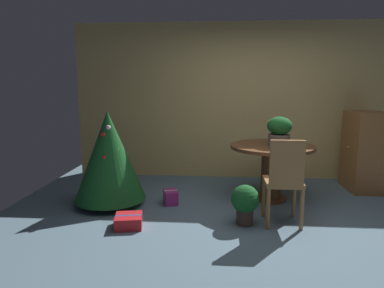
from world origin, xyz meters
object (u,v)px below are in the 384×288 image
holiday_tree (109,156)px  potted_plant (245,202)px  round_dining_table (271,162)px  gift_box_red (129,221)px  wooden_chair_near (284,178)px  wooden_cabinet (365,151)px  flower_vase (279,130)px  gift_box_purple (171,197)px

holiday_tree → potted_plant: bearing=-17.1°
round_dining_table → gift_box_red: (-1.73, -1.06, -0.47)m
wooden_chair_near → holiday_tree: (-2.16, 0.55, 0.11)m
wooden_cabinet → holiday_tree: bearing=-165.5°
round_dining_table → flower_vase: (0.08, -0.04, 0.44)m
gift_box_purple → wooden_cabinet: bearing=16.8°
round_dining_table → gift_box_red: size_ratio=3.30×
round_dining_table → wooden_cabinet: wooden_cabinet is taller
wooden_cabinet → potted_plant: size_ratio=2.57×
holiday_tree → wooden_chair_near: bearing=-14.3°
flower_vase → holiday_tree: size_ratio=0.31×
holiday_tree → gift_box_purple: holiday_tree is taller
wooden_chair_near → wooden_cabinet: 2.10m
round_dining_table → gift_box_red: 2.08m
round_dining_table → potted_plant: 1.02m
flower_vase → holiday_tree: holiday_tree is taller
flower_vase → wooden_cabinet: 1.58m
gift_box_purple → wooden_cabinet: wooden_cabinet is taller
flower_vase → gift_box_purple: bearing=-170.8°
flower_vase → gift_box_purple: 1.71m
flower_vase → wooden_chair_near: bearing=-95.2°
round_dining_table → gift_box_red: round_dining_table is taller
holiday_tree → wooden_cabinet: 3.76m
holiday_tree → potted_plant: holiday_tree is taller
round_dining_table → wooden_chair_near: bearing=-90.0°
gift_box_red → wooden_cabinet: wooden_cabinet is taller
flower_vase → gift_box_red: size_ratio=1.15×
wooden_chair_near → holiday_tree: 2.23m
flower_vase → wooden_cabinet: (1.40, 0.63, -0.39)m
gift_box_red → potted_plant: 1.33m
flower_vase → round_dining_table: bearing=153.2°
round_dining_table → holiday_tree: size_ratio=0.91×
flower_vase → holiday_tree: 2.28m
flower_vase → holiday_tree: bearing=-172.0°
round_dining_table → wooden_cabinet: (1.48, 0.59, 0.06)m
wooden_chair_near → gift_box_purple: 1.57m
round_dining_table → potted_plant: round_dining_table is taller
gift_box_red → gift_box_purple: 0.87m
gift_box_red → round_dining_table: bearing=31.6°
wooden_chair_near → gift_box_purple: bearing=155.1°
holiday_tree → gift_box_purple: (0.80, 0.08, -0.57)m
flower_vase → wooden_chair_near: (-0.08, -0.86, -0.42)m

